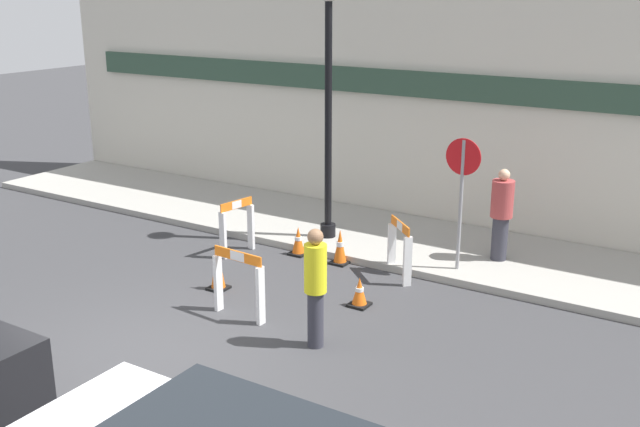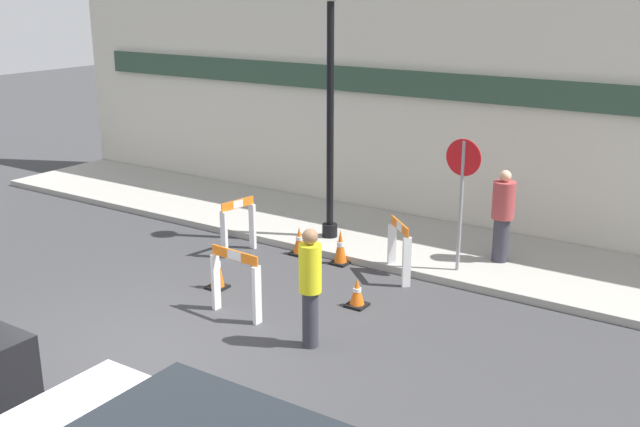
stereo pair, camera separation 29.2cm
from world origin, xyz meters
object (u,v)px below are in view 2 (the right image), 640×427
streetlamp_post (330,73)px  person_pedestrian (503,213)px  stop_sign (462,183)px  person_worker (310,283)px

streetlamp_post → person_pedestrian: size_ratio=2.94×
stop_sign → person_pedestrian: 1.10m
streetlamp_post → person_worker: bearing=-60.8°
streetlamp_post → person_worker: streetlamp_post is taller
stop_sign → person_worker: size_ratio=1.33×
person_pedestrian → streetlamp_post: bearing=10.7°
streetlamp_post → person_pedestrian: (3.13, 0.51, -2.19)m
person_worker → streetlamp_post: bearing=-7.7°
person_worker → person_pedestrian: bearing=-51.2°
stop_sign → person_pedestrian: stop_sign is taller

